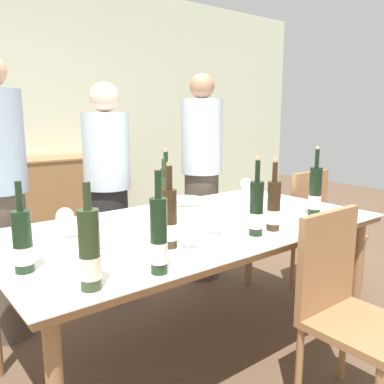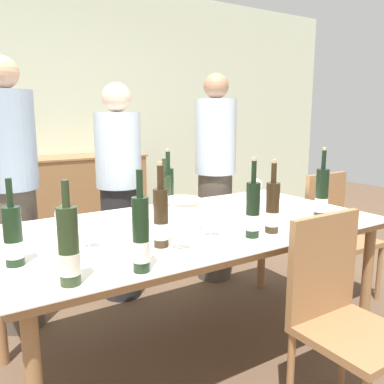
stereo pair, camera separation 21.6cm
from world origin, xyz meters
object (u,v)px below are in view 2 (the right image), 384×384
wine_glass_3 (88,226)px  wine_glass_2 (257,185)px  ice_bucket (182,214)px  person_host (12,198)px  wine_bottle_0 (69,248)px  chair_right_end (335,227)px  wine_bottle_7 (13,237)px  wine_bottle_5 (141,237)px  sideboard_cabinet (88,198)px  wine_bottle_4 (165,201)px  dining_table (192,234)px  wine_glass_4 (179,229)px  person_guest_right (215,179)px  wine_glass_0 (212,217)px  wine_glass_1 (253,203)px  person_guest_left (120,194)px  wine_bottle_6 (253,211)px  wine_bottle_8 (168,195)px  wine_glass_5 (64,214)px  chair_near_front (340,308)px  wine_bottle_1 (272,209)px  wine_bottle_3 (322,195)px  wine_bottle_2 (161,219)px

wine_glass_3 → wine_glass_2: bearing=18.0°
ice_bucket → person_host: bearing=125.4°
wine_bottle_0 → chair_right_end: (2.15, 0.54, -0.38)m
wine_bottle_7 → wine_bottle_5: bearing=-39.7°
sideboard_cabinet → wine_bottle_4: bearing=-98.1°
person_host → wine_bottle_7: bearing=-98.8°
dining_table → wine_glass_3: wine_glass_3 is taller
wine_bottle_5 → wine_glass_4: wine_bottle_5 is taller
wine_bottle_0 → wine_glass_2: size_ratio=2.74×
person_guest_right → dining_table: bearing=-132.3°
wine_glass_0 → person_host: person_host is taller
wine_glass_1 → wine_glass_4: wine_glass_4 is taller
dining_table → wine_bottle_7: 0.96m
dining_table → chair_right_end: bearing=3.8°
wine_bottle_5 → person_guest_left: bearing=70.6°
ice_bucket → wine_bottle_4: size_ratio=0.54×
wine_bottle_6 → wine_bottle_8: wine_bottle_8 is taller
wine_bottle_7 → wine_glass_5: wine_bottle_7 is taller
sideboard_cabinet → ice_bucket: 2.61m
wine_bottle_8 → chair_near_front: bearing=-71.1°
chair_near_front → chair_right_end: 1.38m
wine_glass_2 → wine_glass_5: size_ratio=0.85×
wine_bottle_5 → wine_glass_2: (1.32, 0.83, -0.05)m
wine_bottle_1 → wine_bottle_8: wine_bottle_8 is taller
chair_right_end → person_guest_right: (-0.59, 0.75, 0.32)m
wine_bottle_3 → wine_glass_3: (-1.32, 0.20, -0.03)m
wine_bottle_4 → chair_near_front: wine_bottle_4 is taller
ice_bucket → wine_glass_3: size_ratio=1.31×
wine_bottle_5 → chair_near_front: bearing=-20.8°
wine_bottle_4 → wine_glass_4: wine_bottle_4 is taller
wine_glass_3 → wine_bottle_0: bearing=-117.6°
ice_bucket → wine_bottle_6: wine_bottle_6 is taller
wine_glass_1 → wine_glass_5: (-1.02, 0.23, 0.02)m
wine_bottle_8 → person_guest_right: person_guest_right is taller
dining_table → wine_bottle_2: 0.46m
sideboard_cabinet → person_guest_left: bearing=-99.5°
dining_table → person_guest_right: size_ratio=1.24×
wine_glass_2 → person_guest_right: person_guest_right is taller
wine_glass_4 → person_guest_left: 1.29m
wine_bottle_5 → wine_bottle_6: bearing=9.6°
wine_bottle_7 → person_host: size_ratio=0.21×
wine_bottle_1 → person_guest_left: (-0.30, 1.28, -0.10)m
wine_glass_5 → chair_near_front: bearing=-44.8°
wine_glass_0 → wine_bottle_8: bearing=90.5°
wine_glass_0 → wine_glass_3: size_ratio=1.00×
wine_bottle_0 → wine_bottle_2: bearing=22.6°
ice_bucket → wine_glass_2: size_ratio=1.41×
wine_glass_2 → chair_near_front: 1.29m
wine_glass_0 → wine_glass_5: (-0.61, 0.40, 0.01)m
sideboard_cabinet → wine_glass_2: 2.23m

